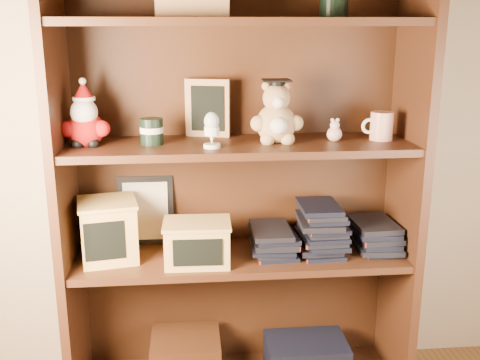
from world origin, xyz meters
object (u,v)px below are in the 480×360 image
object	(u,v)px
bookcase	(238,188)
treats_box	(108,230)
grad_teddy_bear	(276,118)
teacher_mug	(381,126)

from	to	relation	value
bookcase	treats_box	size ratio (longest dim) A/B	7.16
grad_teddy_bear	bookcase	bearing A→B (deg)	155.10
teacher_mug	bookcase	bearing A→B (deg)	174.01
bookcase	teacher_mug	size ratio (longest dim) A/B	14.74
treats_box	grad_teddy_bear	bearing A→B (deg)	-0.56
bookcase	teacher_mug	distance (m)	0.53
grad_teddy_bear	treats_box	world-z (taller)	grad_teddy_bear
treats_box	bookcase	bearing A→B (deg)	6.57
bookcase	teacher_mug	world-z (taller)	bookcase
bookcase	treats_box	distance (m)	0.47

